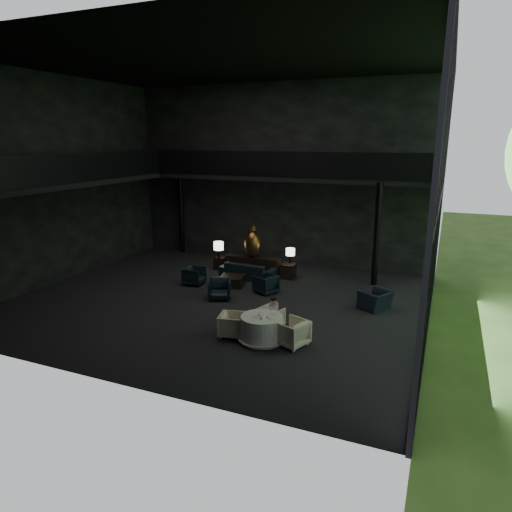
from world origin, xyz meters
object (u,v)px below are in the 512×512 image
at_px(lounge_armchair_south, 220,287).
at_px(dining_table, 262,330).
at_px(dining_chair_west, 232,324).
at_px(lounge_armchair_west, 194,275).
at_px(window_armchair, 376,298).
at_px(bronze_urn, 253,243).
at_px(dining_chair_east, 292,331).
at_px(child, 274,306).
at_px(lounge_armchair_east, 266,283).
at_px(side_table_left, 221,263).
at_px(table_lamp_left, 219,247).
at_px(side_table_right, 288,271).
at_px(table_lamp_right, 290,253).
at_px(sofa, 248,267).
at_px(dining_chair_north, 271,317).
at_px(console, 253,265).
at_px(coffee_table, 232,281).

relative_size(lounge_armchair_south, dining_table, 0.63).
bearing_deg(dining_chair_west, lounge_armchair_west, 30.30).
distance_m(lounge_armchair_west, window_armchair, 7.01).
xyz_separation_m(bronze_urn, dining_chair_east, (3.71, -5.92, -0.90)).
xyz_separation_m(lounge_armchair_west, window_armchair, (7.01, 0.03, 0.02)).
relative_size(dining_chair_west, child, 1.25).
relative_size(bronze_urn, lounge_armchair_east, 1.83).
bearing_deg(side_table_left, table_lamp_left, -90.00).
xyz_separation_m(table_lamp_left, dining_chair_west, (3.52, -5.99, -0.70)).
relative_size(side_table_left, lounge_armchair_west, 0.72).
bearing_deg(side_table_right, dining_chair_west, -86.94).
height_order(table_lamp_right, child, table_lamp_right).
relative_size(sofa, dining_chair_east, 2.92).
bearing_deg(lounge_armchair_south, side_table_right, 42.59).
bearing_deg(lounge_armchair_south, child, -56.55).
height_order(bronze_urn, dining_chair_north, bronze_urn).
height_order(console, dining_chair_east, dining_chair_east).
relative_size(console, side_table_right, 3.90).
xyz_separation_m(table_lamp_right, window_armchair, (3.85, -2.38, -0.65)).
distance_m(lounge_armchair_south, child, 3.30).
bearing_deg(table_lamp_left, sofa, -20.42).
height_order(bronze_urn, side_table_left, bronze_urn).
bearing_deg(dining_chair_west, table_lamp_right, -9.27).
height_order(side_table_right, lounge_armchair_west, lounge_armchair_west).
relative_size(lounge_armchair_west, child, 1.30).
bearing_deg(dining_chair_north, dining_chair_east, 152.50).
bearing_deg(lounge_armchair_west, lounge_armchair_south, -127.78).
distance_m(side_table_left, coffee_table, 2.44).
bearing_deg(sofa, coffee_table, 85.06).
height_order(table_lamp_left, dining_chair_north, table_lamp_left).
relative_size(bronze_urn, lounge_armchair_south, 1.59).
bearing_deg(lounge_armchair_south, coffee_table, 75.69).
xyz_separation_m(console, child, (2.87, -5.13, 0.36)).
relative_size(side_table_left, sofa, 0.22).
bearing_deg(child, sofa, -57.71).
height_order(side_table_left, window_armchair, window_armchair).
distance_m(lounge_armchair_west, lounge_armchair_east, 2.98).
relative_size(side_table_right, sofa, 0.24).
relative_size(lounge_armchair_west, dining_chair_north, 1.22).
height_order(dining_table, dining_chair_north, dining_table).
distance_m(table_lamp_right, dining_chair_east, 6.52).
bearing_deg(side_table_left, coffee_table, -52.70).
bearing_deg(lounge_armchair_west, dining_chair_east, -129.86).
xyz_separation_m(table_lamp_left, lounge_armchair_east, (3.01, -2.04, -0.69)).
height_order(dining_table, dining_chair_east, dining_chair_east).
xyz_separation_m(table_lamp_right, dining_chair_east, (2.11, -6.14, -0.62)).
xyz_separation_m(console, bronze_urn, (0.00, -0.03, 0.95)).
relative_size(dining_chair_north, dining_chair_east, 0.72).
height_order(lounge_armchair_west, coffee_table, lounge_armchair_west).
bearing_deg(table_lamp_left, dining_chair_east, -48.08).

